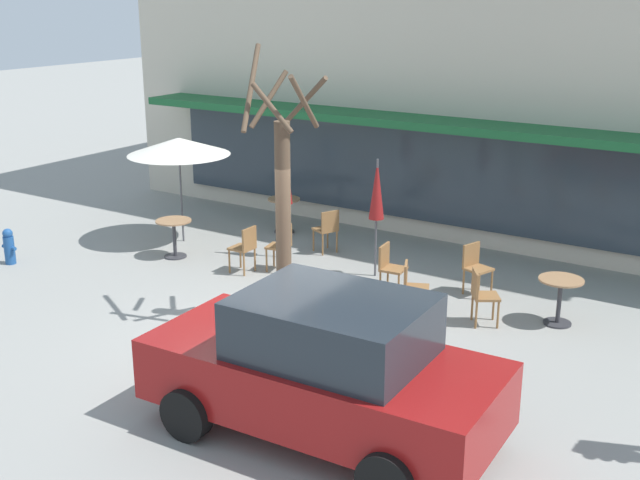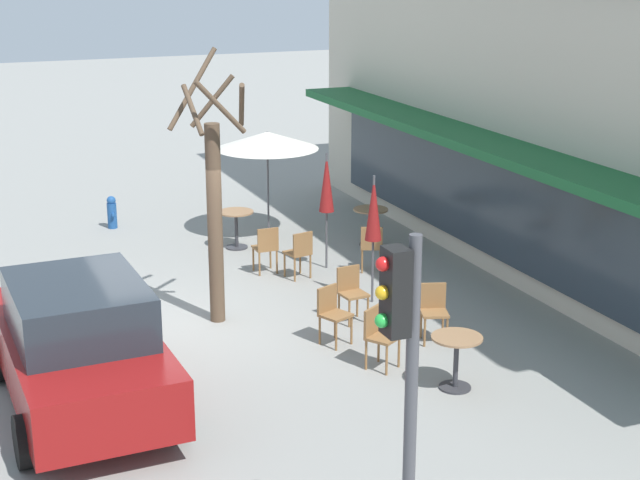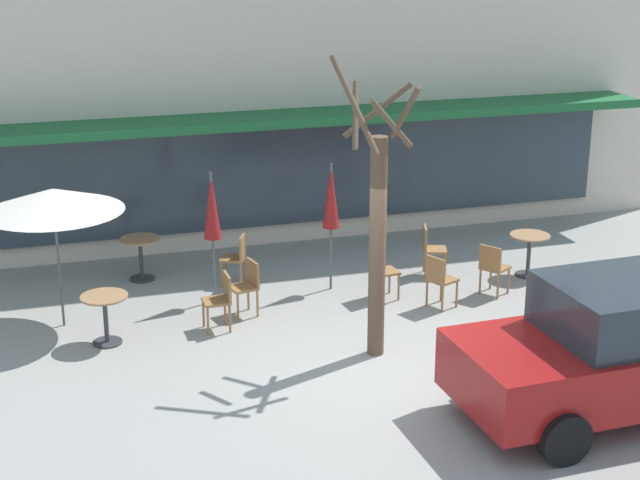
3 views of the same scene
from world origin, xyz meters
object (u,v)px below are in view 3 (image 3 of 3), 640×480
(cafe_chair_1, at_px, (439,277))
(cafe_chair_4, at_px, (381,269))
(cafe_table_streetside, at_px, (105,311))
(cafe_chair_3, at_px, (431,247))
(patio_umbrella_corner_open, at_px, (212,207))
(cafe_chair_0, at_px, (237,255))
(cafe_chair_6, at_px, (221,297))
(cafe_table_near_wall, at_px, (140,252))
(street_tree, at_px, (377,227))
(patio_umbrella_cream_folded, at_px, (53,200))
(cafe_table_by_tree, at_px, (529,248))
(patio_umbrella_green_folded, at_px, (331,197))
(cafe_chair_2, at_px, (247,283))
(cafe_chair_5, at_px, (493,266))
(parked_sedan, at_px, (621,347))

(cafe_chair_1, distance_m, cafe_chair_4, 1.00)
(cafe_table_streetside, relative_size, cafe_chair_3, 0.85)
(patio_umbrella_corner_open, bearing_deg, cafe_chair_0, 52.00)
(cafe_chair_6, bearing_deg, cafe_table_near_wall, 109.62)
(cafe_table_streetside, xyz_separation_m, cafe_chair_1, (5.27, -0.15, 0.01))
(cafe_chair_6, height_order, street_tree, street_tree)
(patio_umbrella_corner_open, bearing_deg, patio_umbrella_cream_folded, -173.12)
(patio_umbrella_cream_folded, bearing_deg, street_tree, -29.02)
(cafe_table_by_tree, bearing_deg, patio_umbrella_green_folded, 173.46)
(cafe_table_by_tree, bearing_deg, cafe_chair_2, -176.74)
(cafe_chair_6, bearing_deg, cafe_chair_4, 9.68)
(patio_umbrella_cream_folded, relative_size, cafe_chair_5, 2.47)
(patio_umbrella_corner_open, xyz_separation_m, cafe_chair_6, (-0.12, -1.15, -1.10))
(cafe_chair_1, bearing_deg, patio_umbrella_green_folded, 136.47)
(cafe_chair_0, relative_size, street_tree, 0.21)
(patio_umbrella_corner_open, xyz_separation_m, cafe_chair_5, (4.49, -1.07, -1.10))
(cafe_chair_1, distance_m, cafe_chair_2, 3.08)
(cafe_chair_0, xyz_separation_m, cafe_chair_1, (2.88, -2.01, 0.00))
(patio_umbrella_cream_folded, bearing_deg, cafe_chair_2, -7.93)
(patio_umbrella_green_folded, bearing_deg, cafe_chair_1, -43.53)
(cafe_chair_6, bearing_deg, cafe_chair_1, -2.89)
(cafe_table_streetside, xyz_separation_m, patio_umbrella_green_folded, (3.86, 1.18, 1.11))
(patio_umbrella_green_folded, bearing_deg, patio_umbrella_corner_open, -179.79)
(cafe_chair_1, bearing_deg, street_tree, -139.83)
(patio_umbrella_corner_open, relative_size, cafe_chair_3, 2.47)
(cafe_chair_3, bearing_deg, cafe_table_streetside, -167.03)
(cafe_chair_1, height_order, cafe_chair_5, same)
(cafe_table_near_wall, relative_size, patio_umbrella_corner_open, 0.35)
(cafe_chair_2, bearing_deg, cafe_chair_1, -11.97)
(cafe_chair_0, distance_m, cafe_chair_3, 3.40)
(patio_umbrella_green_folded, height_order, cafe_chair_1, patio_umbrella_green_folded)
(cafe_table_near_wall, xyz_separation_m, parked_sedan, (5.22, -6.58, 0.36))
(patio_umbrella_green_folded, bearing_deg, cafe_table_by_tree, -6.54)
(cafe_chair_6, height_order, parked_sedan, parked_sedan)
(patio_umbrella_green_folded, xyz_separation_m, cafe_chair_0, (-1.47, 0.67, -1.10))
(street_tree, bearing_deg, cafe_chair_4, 67.43)
(patio_umbrella_cream_folded, bearing_deg, cafe_chair_0, 18.16)
(patio_umbrella_green_folded, bearing_deg, cafe_chair_2, -156.63)
(cafe_table_by_tree, height_order, patio_umbrella_green_folded, patio_umbrella_green_folded)
(cafe_chair_0, bearing_deg, cafe_chair_2, -95.70)
(patio_umbrella_corner_open, height_order, street_tree, street_tree)
(cafe_table_by_tree, bearing_deg, cafe_chair_5, -147.04)
(cafe_chair_4, bearing_deg, patio_umbrella_cream_folded, 175.71)
(cafe_chair_6, xyz_separation_m, parked_sedan, (4.32, -4.04, 0.35))
(cafe_chair_0, relative_size, cafe_chair_3, 1.00)
(cafe_chair_4, distance_m, cafe_chair_6, 2.82)
(cafe_chair_6, distance_m, parked_sedan, 5.92)
(cafe_chair_3, bearing_deg, patio_umbrella_cream_folded, -176.01)
(cafe_chair_0, height_order, cafe_chair_5, same)
(patio_umbrella_green_folded, relative_size, parked_sedan, 0.52)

